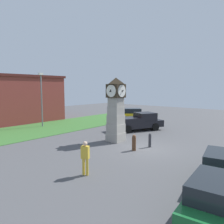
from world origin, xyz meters
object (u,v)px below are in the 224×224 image
(bollard_mid_row, at_px, (150,140))
(street_lamp_far_side, at_px, (42,96))
(clock_tower, at_px, (116,110))
(car_silver_hatch, at_px, (134,114))
(bollard_near_tower, at_px, (134,143))
(pedestrian_crossing_lot, at_px, (85,156))
(car_near_tower, at_px, (224,169))
(pickup_truck, at_px, (138,122))
(car_navy_sedan, at_px, (221,200))

(bollard_mid_row, distance_m, street_lamp_far_side, 14.32)
(clock_tower, xyz_separation_m, car_silver_hatch, (10.95, 5.67, -1.86))
(bollard_mid_row, bearing_deg, street_lamp_far_side, 91.39)
(bollard_near_tower, distance_m, pedestrian_crossing_lot, 5.36)
(clock_tower, height_order, bollard_mid_row, clock_tower)
(pedestrian_crossing_lot, bearing_deg, car_near_tower, -60.47)
(bollard_near_tower, height_order, bollard_mid_row, bollard_near_tower)
(pickup_truck, distance_m, pedestrian_crossing_lot, 12.59)
(pickup_truck, bearing_deg, bollard_mid_row, -138.51)
(street_lamp_far_side, bearing_deg, car_navy_sedan, -107.13)
(clock_tower, height_order, car_navy_sedan, clock_tower)
(clock_tower, distance_m, pickup_truck, 5.53)
(pedestrian_crossing_lot, bearing_deg, bollard_mid_row, 1.55)
(pedestrian_crossing_lot, bearing_deg, car_silver_hatch, 27.15)
(car_silver_hatch, height_order, street_lamp_far_side, street_lamp_far_side)
(car_near_tower, xyz_separation_m, car_silver_hatch, (14.33, 14.78, 0.02))
(bollard_near_tower, relative_size, car_navy_sedan, 0.27)
(bollard_near_tower, height_order, street_lamp_far_side, street_lamp_far_side)
(bollard_near_tower, bearing_deg, car_navy_sedan, -126.35)
(bollard_mid_row, height_order, pedestrian_crossing_lot, pedestrian_crossing_lot)
(car_near_tower, xyz_separation_m, pedestrian_crossing_lot, (-3.26, 5.76, 0.22))
(bollard_near_tower, bearing_deg, car_near_tower, -107.83)
(car_navy_sedan, relative_size, street_lamp_far_side, 0.69)
(car_navy_sedan, bearing_deg, car_near_tower, 11.84)
(clock_tower, relative_size, pickup_truck, 0.93)
(pickup_truck, height_order, street_lamp_far_side, street_lamp_far_side)
(car_navy_sedan, relative_size, car_near_tower, 1.02)
(car_silver_hatch, relative_size, street_lamp_far_side, 0.72)
(bollard_near_tower, relative_size, car_silver_hatch, 0.26)
(clock_tower, xyz_separation_m, pickup_truck, (5.11, 1.18, -1.76))
(car_near_tower, bearing_deg, pedestrian_crossing_lot, 119.53)
(car_navy_sedan, xyz_separation_m, pickup_truck, (11.59, 10.94, 0.13))
(bollard_mid_row, bearing_deg, car_navy_sedan, -135.38)
(pickup_truck, xyz_separation_m, pedestrian_crossing_lot, (-11.74, -4.53, 0.10))
(pedestrian_crossing_lot, height_order, street_lamp_far_side, street_lamp_far_side)
(bollard_mid_row, distance_m, pedestrian_crossing_lot, 6.85)
(pedestrian_crossing_lot, bearing_deg, bollard_near_tower, 6.40)
(street_lamp_far_side, bearing_deg, pedestrian_crossing_lot, -114.62)
(bollard_mid_row, xyz_separation_m, car_near_tower, (-3.57, -5.94, 0.27))
(clock_tower, bearing_deg, pickup_truck, 12.96)
(car_navy_sedan, height_order, street_lamp_far_side, street_lamp_far_side)
(car_near_tower, bearing_deg, pickup_truck, 50.48)
(street_lamp_far_side, bearing_deg, pickup_truck, -61.43)
(car_navy_sedan, relative_size, car_silver_hatch, 0.95)
(car_near_tower, relative_size, car_silver_hatch, 0.93)
(clock_tower, distance_m, bollard_mid_row, 3.83)
(car_silver_hatch, bearing_deg, bollard_mid_row, -140.60)
(car_silver_hatch, bearing_deg, bollard_near_tower, -145.56)
(street_lamp_far_side, bearing_deg, car_silver_hatch, -24.91)
(clock_tower, bearing_deg, car_near_tower, -110.32)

